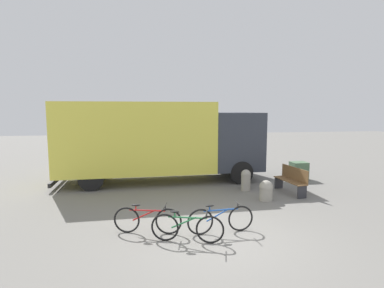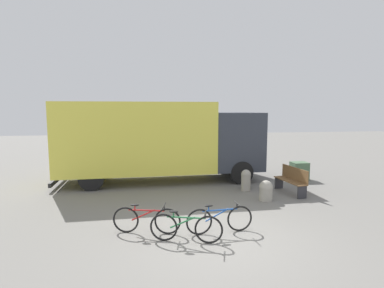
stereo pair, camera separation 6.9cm
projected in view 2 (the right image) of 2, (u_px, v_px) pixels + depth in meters
The scene contains 9 objects.
ground_plane at pixel (216, 239), 7.00m from camera, with size 60.00×60.00×0.00m, color slate.
delivery_truck at pixel (159, 138), 12.42m from camera, with size 8.39×2.55×3.29m.
park_bench at pixel (292, 180), 10.74m from camera, with size 0.60×1.53×0.94m.
bicycle_near at pixel (146, 220), 7.26m from camera, with size 1.64×0.55×0.73m.
bicycle_middle at pixel (186, 227), 6.78m from camera, with size 1.62×0.60×0.73m.
bicycle_far at pixel (220, 219), 7.28m from camera, with size 1.68×0.44×0.73m.
bollard_near_bench at pixel (266, 190), 9.88m from camera, with size 0.45×0.45×0.68m.
bollard_far_bench at pixel (246, 179), 11.11m from camera, with size 0.36×0.36×0.79m.
utility_box at pixel (299, 171), 12.84m from camera, with size 0.67×0.54×0.75m.
Camera 2 is at (-1.59, -6.53, 3.02)m, focal length 28.00 mm.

